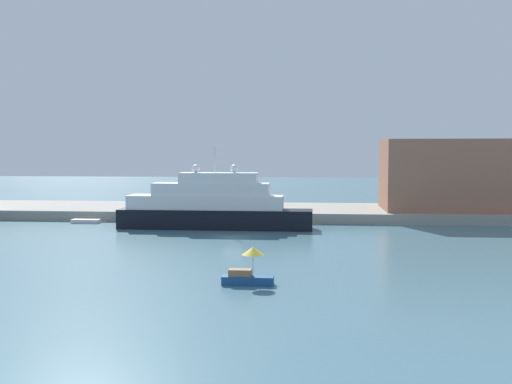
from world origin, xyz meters
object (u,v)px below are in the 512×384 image
object	(u,v)px
harbor_building	(448,175)
parked_car	(177,207)
small_motorboat	(248,270)
person_figure	(201,204)
large_yacht	(212,206)
mooring_bollard	(272,211)
work_barge	(86,221)

from	to	relation	value
harbor_building	parked_car	world-z (taller)	harbor_building
harbor_building	parked_car	bearing A→B (deg)	-172.61
small_motorboat	person_figure	xyz separation A→B (m)	(-13.73, 49.26, 1.22)
large_yacht	parked_car	distance (m)	12.85
large_yacht	harbor_building	world-z (taller)	harbor_building
large_yacht	small_motorboat	xyz separation A→B (m)	(9.58, -36.65, -2.03)
large_yacht	harbor_building	distance (m)	40.68
parked_car	mooring_bollard	world-z (taller)	parked_car
large_yacht	work_barge	xyz separation A→B (m)	(-21.20, 4.57, -2.98)
small_motorboat	work_barge	bearing A→B (deg)	126.74
small_motorboat	person_figure	distance (m)	51.15
parked_car	large_yacht	bearing A→B (deg)	-52.87
harbor_building	person_figure	distance (m)	41.75
parked_car	person_figure	world-z (taller)	person_figure
large_yacht	person_figure	world-z (taller)	large_yacht
small_motorboat	parked_car	size ratio (longest dim) A/B	1.06
harbor_building	large_yacht	bearing A→B (deg)	-156.66
work_barge	parked_car	world-z (taller)	parked_car
person_figure	work_barge	bearing A→B (deg)	-154.76
person_figure	mooring_bollard	world-z (taller)	person_figure
small_motorboat	harbor_building	bearing A→B (deg)	62.37
large_yacht	person_figure	distance (m)	13.30
work_barge	person_figure	world-z (taller)	person_figure
work_barge	mooring_bollard	world-z (taller)	mooring_bollard
work_barge	mooring_bollard	bearing A→B (deg)	6.76
large_yacht	work_barge	size ratio (longest dim) A/B	6.50
harbor_building	small_motorboat	bearing A→B (deg)	-117.63
work_barge	person_figure	xyz separation A→B (m)	(17.05, 8.03, 2.16)
parked_car	person_figure	xyz separation A→B (m)	(3.58, 2.40, 0.26)
parked_car	harbor_building	bearing A→B (deg)	7.39
work_barge	mooring_bollard	xyz separation A→B (m)	(29.45, 3.49, 1.64)
large_yacht	mooring_bollard	distance (m)	11.62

